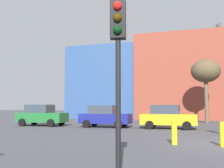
{
  "coord_description": "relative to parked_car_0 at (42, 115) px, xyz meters",
  "views": [
    {
      "loc": [
        -1.69,
        -12.72,
        1.61
      ],
      "look_at": [
        -7.46,
        6.43,
        3.3
      ],
      "focal_mm": 43.35,
      "sensor_mm": 36.0,
      "label": 1
    }
  ],
  "objects": [
    {
      "name": "traffic_light_near_left",
      "position": [
        10.81,
        -14.59,
        2.09
      ],
      "size": [
        0.4,
        0.39,
        4.07
      ],
      "rotation": [
        0.0,
        0.0,
        -1.39
      ],
      "color": "black",
      "rests_on": "ground_plane"
    },
    {
      "name": "bollard_yellow_0",
      "position": [
        11.6,
        -8.41,
        -0.39
      ],
      "size": [
        0.24,
        0.24,
        1.01
      ],
      "primitive_type": "cylinder",
      "color": "yellow",
      "rests_on": "ground_plane"
    },
    {
      "name": "parked_car_1",
      "position": [
        5.68,
        0.0,
        -0.04
      ],
      "size": [
        3.97,
        1.95,
        1.72
      ],
      "color": "navy",
      "rests_on": "ground_plane"
    },
    {
      "name": "bollard_yellow_2",
      "position": [
        13.53,
        -8.54,
        -0.39
      ],
      "size": [
        0.24,
        0.24,
        1.0
      ],
      "primitive_type": "cylinder",
      "color": "yellow",
      "rests_on": "ground_plane"
    },
    {
      "name": "parked_car_0",
      "position": [
        0.0,
        0.0,
        0.0
      ],
      "size": [
        4.14,
        2.03,
        1.79
      ],
      "color": "#1E662D",
      "rests_on": "ground_plane"
    },
    {
      "name": "bare_tree_0",
      "position": [
        13.71,
        8.72,
        4.3
      ],
      "size": [
        2.98,
        2.98,
        6.48
      ],
      "color": "brown",
      "rests_on": "ground_plane"
    },
    {
      "name": "parked_car_2",
      "position": [
        10.59,
        0.0,
        -0.02
      ],
      "size": [
        4.03,
        1.98,
        1.75
      ],
      "color": "gold",
      "rests_on": "ground_plane"
    }
  ]
}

